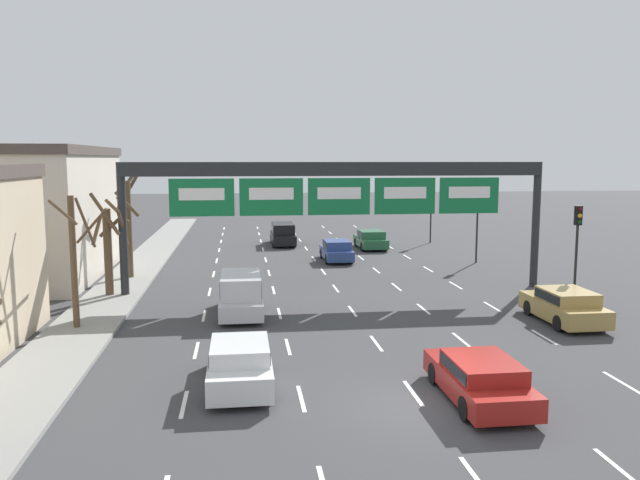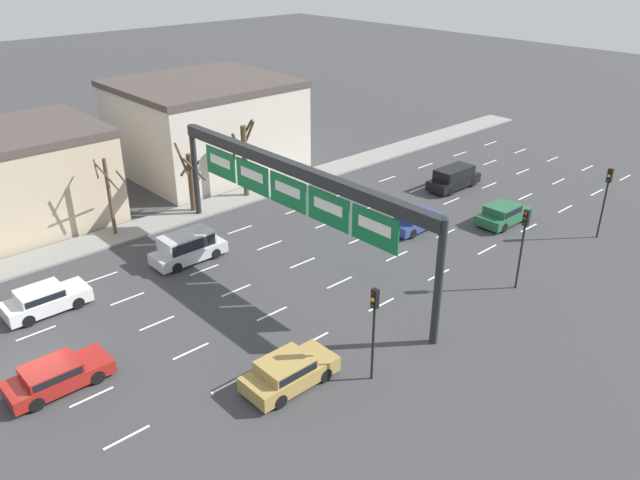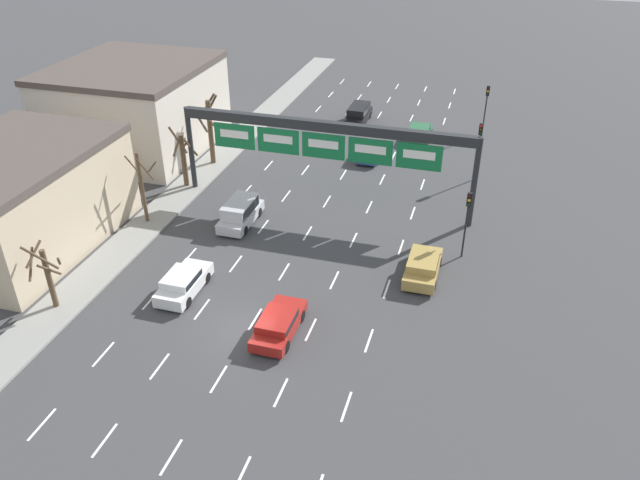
# 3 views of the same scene
# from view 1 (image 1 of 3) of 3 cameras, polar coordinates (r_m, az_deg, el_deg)

# --- Properties ---
(ground_plane) EXTENTS (220.00, 220.00, 0.00)m
(ground_plane) POSITION_cam_1_polar(r_m,az_deg,el_deg) (18.13, 9.39, -14.79)
(ground_plane) COLOR #3D3D3F
(lane_dashes) EXTENTS (13.32, 67.00, 0.01)m
(lane_dashes) POSITION_cam_1_polar(r_m,az_deg,el_deg) (30.73, 2.15, -5.40)
(lane_dashes) COLOR white
(lane_dashes) RESTS_ON ground_plane
(sign_gantry) EXTENTS (21.81, 0.70, 6.67)m
(sign_gantry) POSITION_cam_1_polar(r_m,az_deg,el_deg) (31.72, 1.68, 5.20)
(sign_gantry) COLOR #232628
(sign_gantry) RESTS_ON ground_plane
(car_gold) EXTENTS (1.99, 4.37, 1.43)m
(car_gold) POSITION_cam_1_polar(r_m,az_deg,el_deg) (28.11, 21.47, -5.54)
(car_gold) COLOR #A88947
(car_gold) RESTS_ON ground_plane
(suv_black) EXTENTS (1.85, 4.83, 1.74)m
(suv_black) POSITION_cam_1_polar(r_m,az_deg,el_deg) (49.83, -3.41, 0.66)
(suv_black) COLOR black
(suv_black) RESTS_ON ground_plane
(car_green) EXTENTS (1.98, 4.28, 1.42)m
(car_green) POSITION_cam_1_polar(r_m,az_deg,el_deg) (47.76, 4.67, 0.10)
(car_green) COLOR #235B38
(car_green) RESTS_ON ground_plane
(car_white) EXTENTS (1.90, 4.37, 1.42)m
(car_white) POSITION_cam_1_polar(r_m,az_deg,el_deg) (19.25, -7.33, -11.00)
(car_white) COLOR silver
(car_white) RESTS_ON ground_plane
(suv_silver) EXTENTS (1.90, 4.61, 1.83)m
(suv_silver) POSITION_cam_1_polar(r_m,az_deg,el_deg) (27.65, -7.24, -4.77)
(suv_silver) COLOR #B7B7BC
(suv_silver) RESTS_ON ground_plane
(car_blue) EXTENTS (1.83, 4.17, 1.42)m
(car_blue) POSITION_cam_1_polar(r_m,az_deg,el_deg) (41.89, 1.53, -0.91)
(car_blue) COLOR navy
(car_blue) RESTS_ON ground_plane
(car_red) EXTENTS (1.94, 4.48, 1.29)m
(car_red) POSITION_cam_1_polar(r_m,az_deg,el_deg) (18.60, 14.41, -12.05)
(car_red) COLOR maroon
(car_red) RESTS_ON ground_plane
(traffic_light_near_gantry) EXTENTS (0.30, 0.35, 4.67)m
(traffic_light_near_gantry) POSITION_cam_1_polar(r_m,az_deg,el_deg) (31.37, 22.48, 0.47)
(traffic_light_near_gantry) COLOR black
(traffic_light_near_gantry) RESTS_ON ground_plane
(traffic_light_mid_block) EXTENTS (0.30, 0.35, 4.82)m
(traffic_light_mid_block) POSITION_cam_1_polar(r_m,az_deg,el_deg) (42.17, 14.22, 2.58)
(traffic_light_mid_block) COLOR black
(traffic_light_mid_block) RESTS_ON ground_plane
(traffic_light_far_end) EXTENTS (0.30, 0.35, 4.83)m
(traffic_light_far_end) POSITION_cam_1_polar(r_m,az_deg,el_deg) (51.54, 10.14, 3.54)
(traffic_light_far_end) COLOR black
(traffic_light_far_end) RESTS_ON ground_plane
(tree_bare_closest) EXTENTS (1.61, 1.67, 5.11)m
(tree_bare_closest) POSITION_cam_1_polar(r_m,az_deg,el_deg) (32.30, -18.77, -0.39)
(tree_bare_closest) COLOR brown
(tree_bare_closest) RESTS_ON sidewalk_left
(tree_bare_second) EXTENTS (2.13, 2.19, 5.26)m
(tree_bare_second) POSITION_cam_1_polar(r_m,az_deg,el_deg) (26.42, -21.46, -1.24)
(tree_bare_second) COLOR brown
(tree_bare_second) RESTS_ON sidewalk_left
(tree_bare_third) EXTENTS (1.95, 1.91, 5.94)m
(tree_bare_third) POSITION_cam_1_polar(r_m,az_deg,el_deg) (36.76, -17.21, 1.55)
(tree_bare_third) COLOR brown
(tree_bare_third) RESTS_ON sidewalk_left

